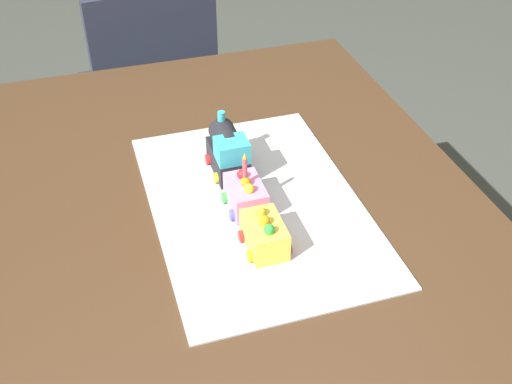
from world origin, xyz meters
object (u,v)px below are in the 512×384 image
object	(u,v)px
chair	(151,91)
cake_car_gondola_bubblegum	(246,195)
birthday_candle	(245,165)
cake_car_tanker_lemon	(265,234)
dining_table	(237,259)
cake_locomotive	(228,152)

from	to	relation	value
chair	cake_car_gondola_bubblegum	xyz separation A→B (m)	(1.01, 0.04, 0.30)
birthday_candle	chair	bearing A→B (deg)	-177.69
birthday_candle	cake_car_tanker_lemon	bearing A→B (deg)	-0.00
dining_table	birthday_candle	distance (m)	0.21
dining_table	birthday_candle	size ratio (longest dim) A/B	26.03
chair	cake_locomotive	world-z (taller)	same
chair	cake_car_gondola_bubblegum	world-z (taller)	chair
chair	birthday_candle	xyz separation A→B (m)	(1.01, 0.04, 0.37)
dining_table	birthday_candle	world-z (taller)	birthday_candle
birthday_candle	dining_table	bearing A→B (deg)	-45.97
dining_table	cake_car_tanker_lemon	distance (m)	0.17
chair	cake_locomotive	xyz separation A→B (m)	(0.88, 0.04, 0.32)
dining_table	cake_car_tanker_lemon	world-z (taller)	cake_car_tanker_lemon
cake_car_gondola_bubblegum	birthday_candle	size ratio (longest dim) A/B	1.86
chair	birthday_candle	bearing A→B (deg)	85.57
chair	cake_car_gondola_bubblegum	distance (m)	1.06
cake_car_tanker_lemon	dining_table	bearing A→B (deg)	-164.37
dining_table	cake_locomotive	bearing A→B (deg)	169.93
cake_car_tanker_lemon	cake_locomotive	bearing A→B (deg)	-180.00
dining_table	cake_locomotive	world-z (taller)	cake_locomotive
cake_car_tanker_lemon	birthday_candle	distance (m)	0.14
cake_locomotive	birthday_candle	bearing A→B (deg)	0.00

